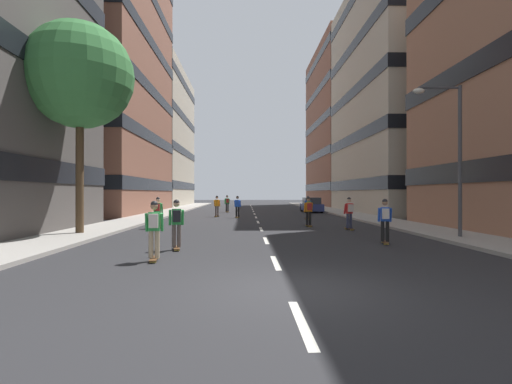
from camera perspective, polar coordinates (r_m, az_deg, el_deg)
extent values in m
plane|color=#28282B|center=(32.65, -0.09, -3.66)|extent=(148.61, 148.61, 0.00)
cube|color=#9E9991|center=(36.56, -13.95, -3.17)|extent=(2.93, 68.11, 0.14)
cube|color=#9E9991|center=(36.98, 13.34, -3.14)|extent=(2.93, 68.11, 0.14)
cube|color=silver|center=(6.21, 6.91, -19.02)|extent=(0.16, 2.20, 0.01)
cube|color=silver|center=(11.03, 2.98, -10.63)|extent=(0.16, 2.20, 0.01)
cube|color=silver|center=(15.96, 1.53, -7.36)|extent=(0.16, 2.20, 0.01)
cube|color=silver|center=(20.92, 0.77, -5.64)|extent=(0.16, 2.20, 0.01)
cube|color=silver|center=(25.90, 0.31, -4.58)|extent=(0.16, 2.20, 0.01)
cube|color=silver|center=(30.89, -0.01, -3.86)|extent=(0.16, 2.20, 0.01)
cube|color=silver|center=(35.88, -0.23, -3.34)|extent=(0.16, 2.20, 0.01)
cube|color=silver|center=(40.87, -0.40, -2.94)|extent=(0.16, 2.20, 0.01)
cube|color=silver|center=(45.86, -0.54, -2.64)|extent=(0.16, 2.20, 0.01)
cube|color=silver|center=(50.86, -0.64, -2.39)|extent=(0.16, 2.20, 0.01)
cube|color=silver|center=(55.85, -0.73, -2.19)|extent=(0.16, 2.20, 0.01)
cube|color=silver|center=(60.85, -0.81, -2.02)|extent=(0.16, 2.20, 0.01)
cube|color=brown|center=(43.79, -26.53, 15.84)|extent=(16.97, 19.55, 28.10)
cube|color=black|center=(42.12, -26.55, 0.97)|extent=(17.09, 19.67, 1.10)
cube|color=black|center=(42.46, -26.54, 7.30)|extent=(17.09, 19.67, 1.10)
cube|color=black|center=(43.32, -26.54, 13.46)|extent=(17.09, 19.67, 1.10)
cube|color=black|center=(44.65, -26.53, 19.31)|extent=(17.09, 19.67, 1.10)
cube|color=#B2A893|center=(61.23, -18.63, 7.65)|extent=(16.97, 20.64, 20.59)
cube|color=black|center=(60.68, -18.63, 0.90)|extent=(17.09, 20.76, 1.10)
cube|color=black|center=(60.99, -18.63, 5.74)|extent=(17.09, 20.76, 1.10)
cube|color=black|center=(61.72, -18.63, 10.49)|extent=(17.09, 20.76, 1.10)
cube|color=black|center=(62.88, -18.62, 15.11)|extent=(17.09, 20.76, 1.10)
cube|color=#BCB29E|center=(43.98, 25.40, 12.75)|extent=(16.97, 19.19, 23.60)
cube|color=black|center=(42.88, 25.41, 0.98)|extent=(17.09, 19.31, 1.10)
cube|color=black|center=(43.23, 25.40, 7.25)|extent=(17.09, 19.31, 1.10)
cube|color=black|center=(44.08, 25.40, 13.35)|extent=(17.09, 19.31, 1.10)
cube|color=black|center=(45.41, 25.39, 19.15)|extent=(17.09, 19.31, 1.10)
cube|color=black|center=(47.18, 25.38, 24.57)|extent=(17.09, 19.31, 1.10)
cube|color=brown|center=(62.03, 16.93, 9.27)|extent=(16.97, 19.80, 24.26)
cube|color=black|center=(61.21, 16.94, 0.72)|extent=(17.09, 19.92, 1.10)
cube|color=black|center=(61.47, 16.94, 5.25)|extent=(17.09, 19.92, 1.10)
cube|color=black|center=(62.11, 16.93, 9.71)|extent=(17.09, 19.92, 1.10)
cube|color=black|center=(63.12, 16.93, 14.05)|extent=(17.09, 19.92, 1.10)
cube|color=black|center=(64.48, 16.93, 18.24)|extent=(17.09, 19.92, 1.10)
cube|color=navy|center=(39.51, 8.39, -2.28)|extent=(1.80, 4.40, 0.70)
cube|color=#2D3338|center=(39.35, 8.43, -1.31)|extent=(1.60, 2.10, 0.64)
cylinder|color=black|center=(40.82, 6.93, -2.50)|extent=(0.22, 0.64, 0.64)
cylinder|color=black|center=(41.09, 9.14, -2.49)|extent=(0.22, 0.64, 0.64)
cylinder|color=black|center=(37.96, 7.58, -2.68)|extent=(0.22, 0.64, 0.64)
cylinder|color=black|center=(38.25, 9.95, -2.66)|extent=(0.22, 0.64, 0.64)
cylinder|color=#4C3823|center=(19.54, -25.15, 2.70)|extent=(0.36, 0.36, 5.67)
sphere|color=#387A3D|center=(20.29, -25.13, 15.70)|extent=(4.95, 4.95, 4.95)
cylinder|color=#3F3F44|center=(18.45, 28.51, 4.17)|extent=(0.16, 0.16, 6.50)
cylinder|color=#3F3F44|center=(18.52, 26.02, 14.03)|extent=(1.80, 0.10, 0.10)
ellipsoid|color=silver|center=(18.10, 23.42, 13.88)|extent=(0.50, 0.30, 0.24)
cube|color=brown|center=(28.77, 7.88, -3.97)|extent=(0.38, 0.92, 0.02)
cylinder|color=#D8BF4C|center=(29.07, 7.65, -4.03)|extent=(0.19, 0.11, 0.07)
cylinder|color=#D8BF4C|center=(28.48, 8.11, -4.11)|extent=(0.19, 0.11, 0.07)
cylinder|color=#594C47|center=(28.71, 7.71, -3.16)|extent=(0.17, 0.17, 0.80)
cylinder|color=#594C47|center=(28.78, 8.04, -3.15)|extent=(0.17, 0.17, 0.80)
cube|color=blue|center=(28.72, 7.88, -1.81)|extent=(0.35, 0.26, 0.55)
cylinder|color=blue|center=(28.69, 7.43, -1.87)|extent=(0.14, 0.24, 0.55)
cylinder|color=blue|center=(28.85, 8.25, -1.86)|extent=(0.14, 0.24, 0.55)
sphere|color=beige|center=(28.73, 7.86, -0.90)|extent=(0.22, 0.22, 0.22)
sphere|color=black|center=(28.73, 7.86, -0.80)|extent=(0.21, 0.21, 0.21)
cube|color=#4C8C4C|center=(28.55, 8.01, -1.76)|extent=(0.29, 0.21, 0.40)
cube|color=brown|center=(13.69, -11.97, -8.23)|extent=(0.40, 0.92, 0.02)
cylinder|color=#D8BF4C|center=(14.02, -12.02, -8.24)|extent=(0.19, 0.11, 0.07)
cylinder|color=#D8BF4C|center=(13.38, -11.90, -8.63)|extent=(0.19, 0.11, 0.07)
cylinder|color=#594C47|center=(13.64, -12.35, -6.52)|extent=(0.17, 0.17, 0.80)
cylinder|color=#594C47|center=(13.65, -11.59, -6.52)|extent=(0.17, 0.17, 0.80)
cube|color=green|center=(13.58, -11.96, -3.69)|extent=(0.36, 0.27, 0.55)
cylinder|color=green|center=(13.63, -12.90, -3.79)|extent=(0.14, 0.24, 0.55)
cylinder|color=green|center=(13.65, -11.05, -3.79)|extent=(0.14, 0.24, 0.55)
sphere|color=tan|center=(13.58, -11.97, -1.77)|extent=(0.22, 0.22, 0.22)
sphere|color=black|center=(13.58, -11.97, -1.56)|extent=(0.21, 0.21, 0.21)
cube|color=black|center=(13.40, -11.93, -3.61)|extent=(0.29, 0.21, 0.40)
cube|color=brown|center=(22.68, 7.98, -5.01)|extent=(0.31, 0.92, 0.02)
cylinder|color=#D8BF4C|center=(22.99, 7.75, -5.06)|extent=(0.19, 0.09, 0.07)
cylinder|color=#D8BF4C|center=(22.38, 8.21, -5.20)|extent=(0.19, 0.09, 0.07)
cylinder|color=black|center=(22.63, 7.76, -3.98)|extent=(0.16, 0.16, 0.80)
cylinder|color=black|center=(22.68, 8.20, -3.97)|extent=(0.16, 0.16, 0.80)
cube|color=orange|center=(22.62, 7.98, -2.26)|extent=(0.34, 0.24, 0.55)
cylinder|color=orange|center=(22.60, 7.41, -2.34)|extent=(0.12, 0.24, 0.55)
cylinder|color=orange|center=(22.73, 8.47, -2.32)|extent=(0.12, 0.24, 0.55)
sphere|color=#997051|center=(22.62, 7.96, -1.11)|extent=(0.22, 0.22, 0.22)
sphere|color=black|center=(22.62, 7.96, -0.98)|extent=(0.21, 0.21, 0.21)
cube|color=#A52626|center=(22.44, 8.11, -2.20)|extent=(0.28, 0.19, 0.40)
cube|color=brown|center=(31.66, -5.95, -3.62)|extent=(0.40, 0.92, 0.02)
cylinder|color=#D8BF4C|center=(31.97, -5.78, -3.67)|extent=(0.19, 0.11, 0.07)
cylinder|color=#D8BF4C|center=(31.36, -6.12, -3.74)|extent=(0.19, 0.11, 0.07)
cylinder|color=#594C47|center=(31.67, -6.11, -2.88)|extent=(0.17, 0.17, 0.80)
cylinder|color=#594C47|center=(31.61, -5.79, -2.88)|extent=(0.17, 0.17, 0.80)
cube|color=orange|center=(31.62, -5.95, -1.66)|extent=(0.36, 0.27, 0.55)
cylinder|color=orange|center=(31.73, -6.30, -1.70)|extent=(0.14, 0.24, 0.55)
cylinder|color=orange|center=(31.60, -5.54, -1.71)|extent=(0.14, 0.24, 0.55)
sphere|color=#997051|center=(31.63, -5.94, -0.83)|extent=(0.22, 0.22, 0.22)
sphere|color=black|center=(31.63, -5.94, -0.74)|extent=(0.21, 0.21, 0.21)
cube|color=brown|center=(22.08, -14.64, -5.14)|extent=(0.20, 0.90, 0.02)
cylinder|color=#D8BF4C|center=(22.40, -14.45, -5.19)|extent=(0.18, 0.07, 0.07)
cylinder|color=#D8BF4C|center=(21.78, -14.83, -5.33)|extent=(0.18, 0.07, 0.07)
cylinder|color=tan|center=(22.07, -14.87, -4.07)|extent=(0.14, 0.14, 0.80)
cylinder|color=tan|center=(22.03, -14.41, -4.08)|extent=(0.14, 0.14, 0.80)
cube|color=green|center=(22.02, -14.64, -2.32)|extent=(0.32, 0.20, 0.55)
cylinder|color=green|center=(22.12, -15.16, -2.38)|extent=(0.09, 0.23, 0.55)
cylinder|color=green|center=(22.02, -14.05, -2.39)|extent=(0.09, 0.23, 0.55)
sphere|color=beige|center=(22.02, -14.63, -1.14)|extent=(0.22, 0.22, 0.22)
sphere|color=black|center=(22.02, -14.63, -1.01)|extent=(0.21, 0.21, 0.21)
cube|color=#A52626|center=(21.84, -14.74, -2.26)|extent=(0.26, 0.16, 0.40)
cube|color=brown|center=(30.33, -2.83, -3.78)|extent=(0.39, 0.92, 0.02)
cylinder|color=#D8BF4C|center=(30.64, -2.68, -3.83)|extent=(0.19, 0.11, 0.07)
cylinder|color=#D8BF4C|center=(30.02, -2.97, -3.90)|extent=(0.19, 0.11, 0.07)
cylinder|color=black|center=(30.32, -2.99, -3.00)|extent=(0.17, 0.17, 0.80)
cylinder|color=black|center=(30.28, -2.66, -3.00)|extent=(0.17, 0.17, 0.80)
cube|color=blue|center=(30.28, -2.83, -1.72)|extent=(0.36, 0.27, 0.55)
cylinder|color=blue|center=(30.38, -3.21, -1.77)|extent=(0.14, 0.24, 0.55)
cylinder|color=blue|center=(30.27, -2.40, -1.78)|extent=(0.14, 0.24, 0.55)
sphere|color=#997051|center=(30.29, -2.82, -0.86)|extent=(0.22, 0.22, 0.22)
sphere|color=black|center=(30.29, -2.82, -0.77)|extent=(0.21, 0.21, 0.21)
cube|color=brown|center=(38.94, -4.39, -2.97)|extent=(0.42, 0.92, 0.02)
cylinder|color=#D8BF4C|center=(39.25, -4.49, -3.01)|extent=(0.19, 0.11, 0.07)
cylinder|color=#D8BF4C|center=(38.63, -4.30, -3.06)|extent=(0.19, 0.11, 0.07)
cylinder|color=black|center=(38.90, -4.52, -2.36)|extent=(0.17, 0.17, 0.80)
cylinder|color=black|center=(38.94, -4.26, -2.36)|extent=(0.17, 0.17, 0.80)
cube|color=green|center=(38.90, -4.39, -1.37)|extent=(0.36, 0.27, 0.55)
cylinder|color=green|center=(38.90, -4.72, -1.41)|extent=(0.14, 0.24, 0.55)
cylinder|color=green|center=(38.99, -4.09, -1.41)|extent=(0.14, 0.24, 0.55)
sphere|color=#997051|center=(38.91, -4.40, -0.70)|extent=(0.22, 0.22, 0.22)
sphere|color=black|center=(38.91, -4.40, -0.62)|extent=(0.21, 0.21, 0.21)
cube|color=#A52626|center=(38.72, -4.34, -1.33)|extent=(0.29, 0.22, 0.40)
cube|color=brown|center=(21.07, 13.93, -5.38)|extent=(0.38, 0.92, 0.02)
cylinder|color=#D8BF4C|center=(21.36, 13.54, -5.44)|extent=(0.19, 0.10, 0.07)
cylinder|color=#D8BF4C|center=(20.79, 14.34, -5.58)|extent=(0.19, 0.10, 0.07)
cylinder|color=#2D334C|center=(21.00, 13.71, -4.27)|extent=(0.17, 0.17, 0.80)
cylinder|color=#2D334C|center=(21.08, 14.15, -4.26)|extent=(0.17, 0.17, 0.80)
cube|color=red|center=(21.00, 13.93, -2.43)|extent=(0.35, 0.26, 0.55)
cylinder|color=red|center=(20.95, 13.33, -2.51)|extent=(0.13, 0.24, 0.55)
cylinder|color=red|center=(21.15, 14.40, -2.49)|extent=(0.13, 0.24, 0.55)
sphere|color=beige|center=(21.00, 13.91, -1.19)|extent=(0.22, 0.22, 0.22)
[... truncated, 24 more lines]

